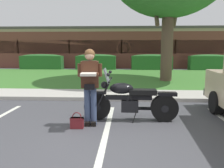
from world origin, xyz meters
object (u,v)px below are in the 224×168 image
(hedge_left, at_px, (42,61))
(hedge_right, at_px, (209,62))
(hedge_center_left, at_px, (96,62))
(handbag, at_px, (77,122))
(motorcycle, at_px, (134,100))
(brick_building, at_px, (122,48))
(rider_person, at_px, (90,81))
(hedge_center_right, at_px, (152,62))

(hedge_left, bearing_deg, hedge_right, 0.00)
(hedge_center_left, bearing_deg, handbag, -84.84)
(motorcycle, relative_size, hedge_left, 0.67)
(brick_building, bearing_deg, rider_person, -91.70)
(hedge_left, bearing_deg, hedge_center_right, 0.00)
(rider_person, bearing_deg, hedge_center_left, 96.40)
(hedge_right, height_order, brick_building, brick_building)
(rider_person, bearing_deg, hedge_right, 60.50)
(motorcycle, xyz_separation_m, hedge_center_right, (1.94, 12.53, 0.16))
(handbag, relative_size, hedge_right, 0.12)
(hedge_center_right, height_order, hedge_right, same)
(hedge_center_right, xyz_separation_m, hedge_right, (4.38, -0.00, 0.00))
(hedge_center_left, relative_size, hedge_right, 1.06)
(hedge_left, distance_m, hedge_center_right, 8.76)
(brick_building, bearing_deg, hedge_center_right, -68.26)
(hedge_right, bearing_deg, motorcycle, -116.78)
(motorcycle, relative_size, hedge_center_left, 0.72)
(motorcycle, xyz_separation_m, brick_building, (-0.43, 18.47, 1.27))
(hedge_right, bearing_deg, handbag, -119.97)
(rider_person, xyz_separation_m, hedge_center_left, (-1.45, 12.93, -0.36))
(rider_person, xyz_separation_m, brick_building, (0.56, 18.87, 0.75))
(handbag, xyz_separation_m, hedge_left, (-5.57, 13.14, 0.51))
(motorcycle, distance_m, brick_building, 18.52)
(motorcycle, distance_m, hedge_right, 14.04)
(hedge_left, distance_m, hedge_center_left, 4.38)
(hedge_left, distance_m, brick_building, 8.80)
(rider_person, distance_m, hedge_left, 14.19)
(hedge_center_left, bearing_deg, hedge_left, -180.00)
(brick_building, bearing_deg, hedge_center_left, -108.69)
(motorcycle, height_order, hedge_left, motorcycle)
(rider_person, height_order, hedge_center_left, rider_person)
(handbag, distance_m, hedge_center_left, 13.20)
(hedge_center_left, distance_m, hedge_right, 8.76)
(motorcycle, distance_m, hedge_center_left, 12.76)
(hedge_left, relative_size, hedge_center_left, 1.07)
(hedge_center_right, bearing_deg, handbag, -103.67)
(hedge_left, relative_size, brick_building, 0.13)
(rider_person, relative_size, hedge_center_right, 0.54)
(handbag, xyz_separation_m, hedge_center_left, (-1.19, 13.14, 0.51))
(handbag, height_order, hedge_right, hedge_right)
(hedge_right, xyz_separation_m, brick_building, (-6.75, 5.94, 1.11))
(rider_person, height_order, hedge_center_right, rider_person)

